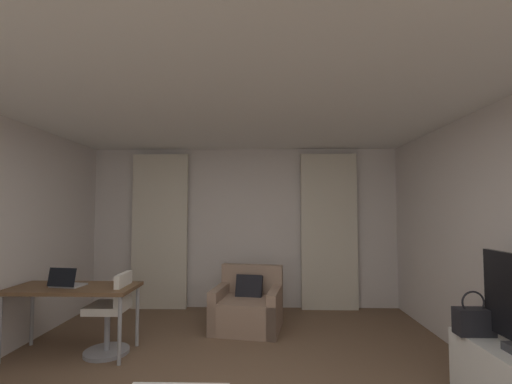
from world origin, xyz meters
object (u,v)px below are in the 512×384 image
(laptop, at_px, (66,283))
(desk, at_px, (74,292))
(armchair, at_px, (248,308))
(handbag_primary, at_px, (474,321))
(desk_chair, at_px, (111,317))

(laptop, bearing_deg, desk, 16.39)
(desk, bearing_deg, laptop, -163.61)
(armchair, bearing_deg, desk, -155.34)
(desk, xyz_separation_m, laptop, (-0.07, -0.02, 0.11))
(armchair, xyz_separation_m, laptop, (-1.97, -0.89, 0.51))
(armchair, bearing_deg, handbag_primary, -40.35)
(desk, relative_size, desk_chair, 1.54)
(desk, xyz_separation_m, desk_chair, (0.41, 0.03, -0.28))
(armchair, height_order, desk, armchair)
(armchair, distance_m, desk_chair, 1.71)
(laptop, xyz_separation_m, handbag_primary, (3.95, -0.80, -0.13))
(desk_chair, bearing_deg, armchair, 29.61)
(laptop, height_order, handbag_primary, laptop)
(armchair, xyz_separation_m, desk_chair, (-1.48, -0.84, 0.12))
(laptop, bearing_deg, handbag_primary, -11.38)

